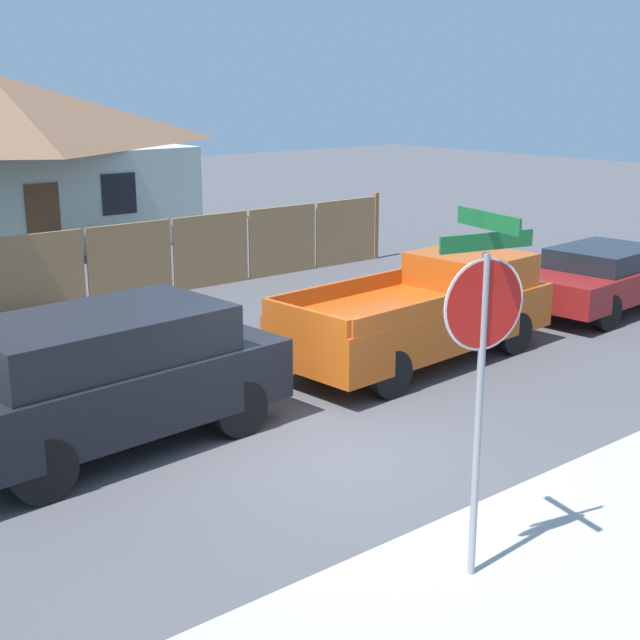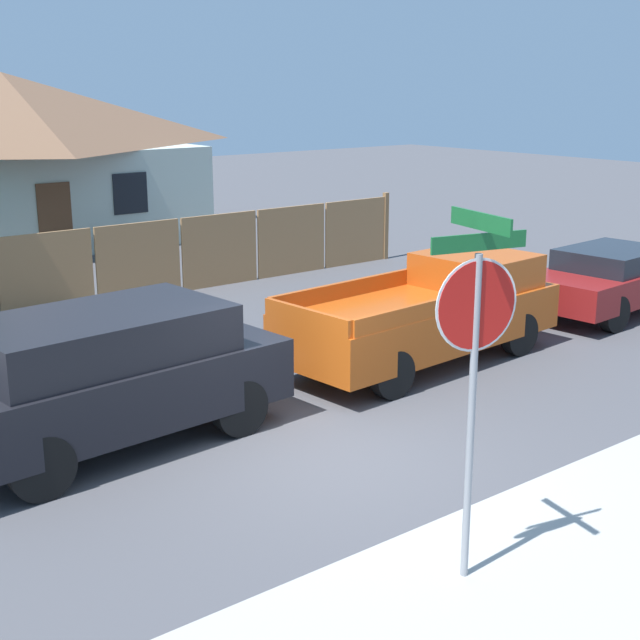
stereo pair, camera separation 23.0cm
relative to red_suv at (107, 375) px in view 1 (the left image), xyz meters
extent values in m
plane|color=#47474C|center=(1.97, -2.03, -0.97)|extent=(80.00, 80.00, 0.00)
cube|color=#A3A39E|center=(1.97, -5.63, -0.96)|extent=(36.00, 3.20, 0.01)
cube|color=#997047|center=(1.99, 6.99, -0.15)|extent=(1.95, 0.06, 1.63)
cube|color=#997047|center=(4.01, 6.99, -0.15)|extent=(1.95, 0.06, 1.63)
cube|color=#997047|center=(6.04, 6.99, -0.15)|extent=(1.95, 0.06, 1.63)
cube|color=#997047|center=(8.07, 6.99, -0.15)|extent=(1.95, 0.06, 1.63)
cube|color=#997047|center=(10.09, 6.99, -0.15)|extent=(1.95, 0.06, 1.63)
cube|color=brown|center=(11.11, 6.99, -0.10)|extent=(0.12, 0.12, 1.73)
cube|color=black|center=(6.47, 12.17, 0.60)|extent=(1.00, 0.04, 1.10)
cube|color=brown|center=(4.31, 12.17, 0.03)|extent=(0.90, 0.04, 2.00)
cube|color=black|center=(0.03, 0.00, -0.20)|extent=(4.60, 2.25, 0.81)
cube|color=black|center=(-0.08, -0.01, 0.50)|extent=(3.25, 2.00, 0.59)
cube|color=black|center=(1.40, 0.10, 0.50)|extent=(0.19, 1.69, 0.50)
cylinder|color=black|center=(1.35, 0.95, -0.58)|extent=(0.77, 0.22, 0.77)
cylinder|color=black|center=(1.47, -0.74, -0.58)|extent=(0.77, 0.22, 0.77)
cylinder|color=black|center=(-1.29, -0.95, -0.58)|extent=(0.77, 0.22, 0.77)
cube|color=#B74C14|center=(5.52, 0.00, -0.24)|extent=(5.23, 2.26, 0.75)
cube|color=#B74C14|center=(6.92, 0.11, 0.41)|extent=(1.76, 1.85, 0.56)
cube|color=#B74C14|center=(4.59, 0.83, 0.27)|extent=(3.20, 0.32, 0.26)
cube|color=#B74C14|center=(4.72, -0.96, 0.27)|extent=(3.20, 0.32, 0.26)
cube|color=#B74C14|center=(3.01, -0.18, 0.27)|extent=(0.21, 1.79, 0.26)
cylinder|color=black|center=(7.03, 0.95, -0.60)|extent=(0.74, 0.22, 0.74)
cylinder|color=black|center=(7.16, -0.71, -0.60)|extent=(0.74, 0.22, 0.74)
cylinder|color=black|center=(3.88, 0.72, -0.60)|extent=(0.74, 0.22, 0.74)
cylinder|color=black|center=(4.00, -0.95, -0.60)|extent=(0.74, 0.22, 0.74)
cube|color=maroon|center=(10.99, 0.00, -0.34)|extent=(4.61, 2.11, 0.59)
cube|color=black|center=(10.82, -0.01, 0.16)|extent=(2.18, 1.76, 0.40)
cylinder|color=black|center=(12.32, 0.89, -0.62)|extent=(0.70, 0.22, 0.70)
cylinder|color=black|center=(9.55, 0.68, -0.62)|extent=(0.70, 0.22, 0.70)
cylinder|color=black|center=(9.66, -0.88, -0.62)|extent=(0.70, 0.22, 0.70)
cylinder|color=gray|center=(1.22, -4.96, 0.58)|extent=(0.07, 0.07, 3.09)
cylinder|color=red|center=(1.22, -4.96, 1.67)|extent=(0.78, 0.21, 0.79)
cylinder|color=white|center=(1.22, -4.96, 1.67)|extent=(0.82, 0.21, 0.84)
cube|color=#19602D|center=(1.22, -4.96, 2.23)|extent=(0.94, 0.25, 0.15)
cube|color=#19602D|center=(1.22, -4.96, 2.41)|extent=(0.22, 0.85, 0.15)
camera|label=1|loc=(-4.68, -9.86, 3.56)|focal=50.00mm
camera|label=2|loc=(-4.51, -10.00, 3.56)|focal=50.00mm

